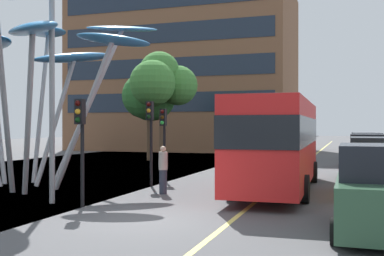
% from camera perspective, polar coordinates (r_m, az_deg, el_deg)
% --- Properties ---
extents(ground, '(120.00, 240.00, 0.10)m').
position_cam_1_polar(ground, '(13.53, -7.95, -10.95)').
color(ground, '#4C4C4F').
extents(red_bus, '(2.95, 10.66, 3.78)m').
position_cam_1_polar(red_bus, '(19.36, 10.17, -1.29)').
color(red_bus, red).
rests_on(red_bus, ground).
extents(leaf_sculpture, '(11.81, 11.67, 7.76)m').
position_cam_1_polar(leaf_sculpture, '(21.56, -20.20, 9.51)').
color(leaf_sculpture, '#9EA0A5').
rests_on(leaf_sculpture, ground).
extents(traffic_light_kerb_near, '(0.28, 0.42, 3.43)m').
position_cam_1_polar(traffic_light_kerb_near, '(15.51, -13.12, -0.09)').
color(traffic_light_kerb_near, black).
rests_on(traffic_light_kerb_near, ground).
extents(traffic_light_kerb_far, '(0.28, 0.42, 3.64)m').
position_cam_1_polar(traffic_light_kerb_far, '(20.60, -5.00, 0.40)').
color(traffic_light_kerb_far, black).
rests_on(traffic_light_kerb_far, ground).
extents(traffic_light_island_mid, '(0.28, 0.42, 3.39)m').
position_cam_1_polar(traffic_light_island_mid, '(22.49, -3.41, -0.06)').
color(traffic_light_island_mid, black).
rests_on(traffic_light_island_mid, ground).
extents(traffic_light_opposite, '(0.28, 0.42, 3.90)m').
position_cam_1_polar(traffic_light_opposite, '(31.94, 4.16, 0.65)').
color(traffic_light_opposite, black).
rests_on(traffic_light_opposite, ground).
extents(car_parked_near, '(1.95, 4.33, 2.14)m').
position_cam_1_polar(car_parked_near, '(12.20, 21.01, -7.22)').
color(car_parked_near, '#2D5138').
rests_on(car_parked_near, ground).
extents(car_parked_mid, '(2.05, 4.51, 2.18)m').
position_cam_1_polar(car_parked_mid, '(18.53, 21.01, -4.56)').
color(car_parked_mid, gold).
rests_on(car_parked_mid, ground).
extents(car_parked_far, '(1.98, 4.53, 2.20)m').
position_cam_1_polar(car_parked_far, '(24.65, 20.24, -3.38)').
color(car_parked_far, '#2D5138').
rests_on(car_parked_far, ground).
extents(car_side_street, '(2.07, 4.27, 2.16)m').
position_cam_1_polar(car_side_street, '(31.90, 20.16, -2.62)').
color(car_side_street, maroon).
rests_on(car_side_street, ground).
extents(car_far_side, '(1.99, 4.29, 2.09)m').
position_cam_1_polar(car_far_side, '(38.73, 19.70, -2.14)').
color(car_far_side, silver).
rests_on(car_far_side, ground).
extents(street_lamp, '(1.88, 0.44, 7.76)m').
position_cam_1_polar(street_lamp, '(16.54, -15.12, 8.51)').
color(street_lamp, gray).
rests_on(street_lamp, ground).
extents(tree_pavement_near, '(4.16, 3.79, 6.76)m').
position_cam_1_polar(tree_pavement_near, '(36.35, -5.27, 3.94)').
color(tree_pavement_near, brown).
rests_on(tree_pavement_near, ground).
extents(tree_pavement_far, '(4.19, 5.06, 7.95)m').
position_cam_1_polar(tree_pavement_far, '(34.24, -3.56, 5.62)').
color(tree_pavement_far, brown).
rests_on(tree_pavement_far, ground).
extents(pedestrian, '(0.34, 0.34, 1.82)m').
position_cam_1_polar(pedestrian, '(18.28, -3.47, -4.98)').
color(pedestrian, '#2D3342').
rests_on(pedestrian, ground).
extents(backdrop_building, '(23.13, 13.44, 16.98)m').
position_cam_1_polar(backdrop_building, '(53.56, -0.69, 6.56)').
color(backdrop_building, brown).
rests_on(backdrop_building, ground).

